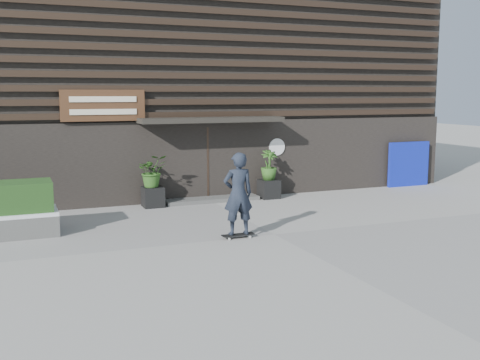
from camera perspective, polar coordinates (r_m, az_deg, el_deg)
name	(u,v)px	position (r m, az deg, el deg)	size (l,w,h in m)	color
ground	(274,234)	(13.64, 3.48, -5.49)	(80.00, 80.00, 0.00)	gray
entrance_step	(211,199)	(17.79, -2.92, -1.95)	(3.00, 0.80, 0.12)	#474744
planter_pot_left	(153,197)	(17.03, -8.76, -1.69)	(0.60, 0.60, 0.60)	black
bamboo_left	(152,171)	(16.91, -8.82, 0.91)	(0.86, 0.75, 0.96)	#2D591E
planter_pot_right	(269,189)	(18.27, 2.92, -0.90)	(0.60, 0.60, 0.60)	black
bamboo_right	(269,165)	(18.15, 2.94, 1.53)	(0.54, 0.54, 0.96)	#2D591E
blue_tarp	(408,164)	(21.47, 16.60, 1.55)	(1.72, 0.12, 1.61)	#0C1AA4
building	(165,77)	(22.63, -7.54, 10.25)	(18.00, 11.00, 8.00)	black
skateboarder	(238,194)	(13.04, -0.20, -1.42)	(0.78, 0.51, 2.01)	black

